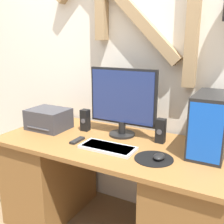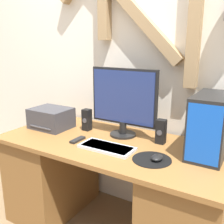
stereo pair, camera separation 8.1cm
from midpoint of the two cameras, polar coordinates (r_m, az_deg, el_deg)
The scene contains 11 objects.
wall_back at distance 2.08m, azimuth 4.39°, elevation 14.07°, with size 6.40×0.20×2.70m.
desk at distance 1.99m, azimuth -1.43°, elevation -15.84°, with size 1.60×0.74×0.72m.
monitor at distance 1.89m, azimuth 1.07°, elevation 2.64°, with size 0.51×0.19×0.50m.
keyboard at distance 1.71m, azimuth -2.30°, elevation -7.72°, with size 0.36×0.17×0.02m.
mousepad at distance 1.59m, azimuth 7.62°, elevation -10.04°, with size 0.23×0.23×0.00m.
mouse at distance 1.58m, azimuth 8.75°, elevation -9.59°, with size 0.06×0.09×0.03m.
computer_tower at distance 1.69m, azimuth 19.34°, elevation -2.48°, with size 0.20×0.40×0.38m.
printer at distance 2.15m, azimuth -14.69°, elevation -1.50°, with size 0.31×0.25×0.16m.
speaker_left at distance 2.05m, azimuth -6.99°, elevation -1.78°, with size 0.06×0.06×0.17m.
speaker_right at distance 1.82m, azimuth 9.29°, elevation -4.07°, with size 0.06×0.06×0.17m.
remote_control at distance 1.86m, azimuth -8.83°, elevation -6.14°, with size 0.04×0.13×0.02m.
Camera 1 is at (0.82, -1.13, 1.39)m, focal length 42.00 mm.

